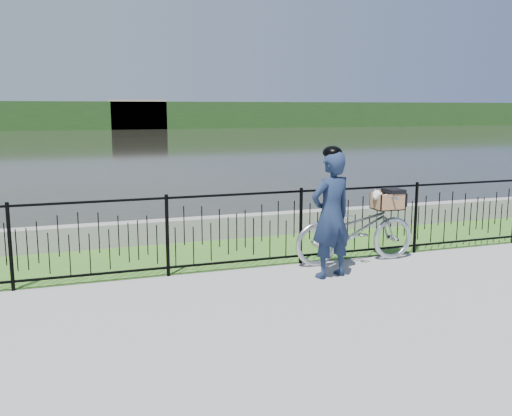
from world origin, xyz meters
name	(u,v)px	position (x,y,z in m)	size (l,w,h in m)	color
ground	(276,305)	(0.00, 0.00, 0.00)	(120.00, 120.00, 0.00)	gray
grass_strip	(219,253)	(0.00, 2.60, 0.00)	(60.00, 2.00, 0.01)	#3A6B22
water	(97,144)	(0.00, 33.00, 0.00)	(120.00, 120.00, 0.00)	black
quay_wall	(204,229)	(0.00, 3.60, 0.20)	(60.00, 0.30, 0.40)	gray
fence	(237,231)	(0.00, 1.60, 0.58)	(14.00, 0.06, 1.15)	black
far_treeline	(80,115)	(0.00, 60.00, 1.50)	(120.00, 6.00, 3.00)	#214319
far_building_right	(137,114)	(6.00, 58.50, 1.60)	(6.00, 3.00, 3.20)	gray
bicycle_rig	(356,229)	(1.82, 1.40, 0.52)	(1.94, 0.68, 1.12)	#A4AAB0
cyclist	(331,213)	(1.11, 0.84, 0.89)	(0.71, 0.54, 1.81)	#16223D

